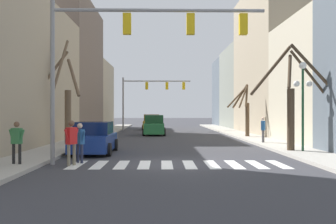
# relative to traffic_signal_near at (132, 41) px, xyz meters

# --- Properties ---
(ground_plane) EXTENTS (240.00, 240.00, 0.00)m
(ground_plane) POSITION_rel_traffic_signal_near_xyz_m (1.85, 0.19, -4.96)
(ground_plane) COLOR #38383D
(sidewalk_left) EXTENTS (2.24, 90.00, 0.15)m
(sidewalk_left) POSITION_rel_traffic_signal_near_xyz_m (-4.54, 0.19, -4.89)
(sidewalk_left) COLOR #ADA89E
(sidewalk_left) RESTS_ON ground_plane
(sidewalk_right) EXTENTS (2.24, 90.00, 0.15)m
(sidewalk_right) POSITION_rel_traffic_signal_near_xyz_m (8.24, 0.19, -4.89)
(sidewalk_right) COLOR #ADA89E
(sidewalk_right) RESTS_ON ground_plane
(building_row_left) EXTENTS (6.00, 46.54, 12.87)m
(building_row_left) POSITION_rel_traffic_signal_near_xyz_m (-8.66, 16.39, 0.70)
(building_row_left) COLOR tan
(building_row_left) RESTS_ON ground_plane
(building_row_right) EXTENTS (6.00, 53.50, 13.82)m
(building_row_right) POSITION_rel_traffic_signal_near_xyz_m (12.36, 19.94, 1.00)
(building_row_right) COLOR #515B66
(building_row_right) RESTS_ON ground_plane
(crosswalk_stripes) EXTENTS (8.55, 2.60, 0.01)m
(crosswalk_stripes) POSITION_rel_traffic_signal_near_xyz_m (1.85, -0.05, -4.96)
(crosswalk_stripes) COLOR white
(crosswalk_stripes) RESTS_ON ground_plane
(traffic_signal_near) EXTENTS (8.59, 0.28, 6.59)m
(traffic_signal_near) POSITION_rel_traffic_signal_near_xyz_m (0.00, 0.00, 0.00)
(traffic_signal_near) COLOR gray
(traffic_signal_near) RESTS_ON ground_plane
(traffic_signal_far) EXTENTS (7.73, 0.28, 6.02)m
(traffic_signal_far) POSITION_rel_traffic_signal_near_xyz_m (-0.26, 28.87, -0.45)
(traffic_signal_far) COLOR gray
(traffic_signal_far) RESTS_ON ground_plane
(street_lamp_right_corner) EXTENTS (0.95, 0.36, 4.48)m
(street_lamp_right_corner) POSITION_rel_traffic_signal_near_xyz_m (8.30, 3.89, -1.65)
(street_lamp_right_corner) COLOR #1E4C2D
(street_lamp_right_corner) RESTS_ON sidewalk_right
(car_parked_left_mid) EXTENTS (2.16, 4.81, 1.82)m
(car_parked_left_mid) POSITION_rel_traffic_signal_near_xyz_m (0.03, 30.55, -4.12)
(car_parked_left_mid) COLOR #A38423
(car_parked_left_mid) RESTS_ON ground_plane
(car_parked_left_near) EXTENTS (2.02, 4.75, 1.82)m
(car_parked_left_near) POSITION_rel_traffic_signal_near_xyz_m (0.53, 20.09, -4.12)
(car_parked_left_near) COLOR #236B38
(car_parked_left_near) RESTS_ON ground_plane
(car_parked_left_far) EXTENTS (2.09, 4.46, 1.61)m
(car_parked_left_far) POSITION_rel_traffic_signal_near_xyz_m (-2.26, 4.29, -4.21)
(car_parked_left_far) COLOR navy
(car_parked_left_far) RESTS_ON ground_plane
(pedestrian_on_left_sidewalk) EXTENTS (0.47, 0.71, 1.78)m
(pedestrian_on_left_sidewalk) POSITION_rel_traffic_signal_near_xyz_m (-2.36, -0.29, -3.91)
(pedestrian_on_left_sidewalk) COLOR #7A705B
(pedestrian_on_left_sidewalk) RESTS_ON ground_plane
(pedestrian_waiting_at_curb) EXTENTS (0.57, 0.55, 1.65)m
(pedestrian_waiting_at_curb) POSITION_rel_traffic_signal_near_xyz_m (-2.19, 0.51, -3.99)
(pedestrian_waiting_at_curb) COLOR #282D47
(pedestrian_waiting_at_curb) RESTS_ON ground_plane
(pedestrian_on_right_sidewalk) EXTENTS (0.68, 0.31, 1.60)m
(pedestrian_on_right_sidewalk) POSITION_rel_traffic_signal_near_xyz_m (-4.28, -0.86, -3.87)
(pedestrian_on_right_sidewalk) COLOR black
(pedestrian_on_right_sidewalk) RESTS_ON sidewalk_left
(pedestrian_near_right_corner) EXTENTS (0.37, 0.67, 1.64)m
(pedestrian_near_right_corner) POSITION_rel_traffic_signal_near_xyz_m (7.74, 9.45, -3.85)
(pedestrian_near_right_corner) COLOR #4C4C51
(pedestrian_near_right_corner) RESTS_ON sidewalk_right
(street_tree_left_mid) EXTENTS (2.80, 1.94, 6.42)m
(street_tree_left_mid) POSITION_rel_traffic_signal_near_xyz_m (-4.72, 8.51, -2.16)
(street_tree_left_mid) COLOR brown
(street_tree_left_mid) RESTS_ON sidewalk_left
(street_tree_left_near) EXTENTS (3.79, 2.30, 5.49)m
(street_tree_left_near) POSITION_rel_traffic_signal_near_xyz_m (7.85, 4.18, -2.26)
(street_tree_left_near) COLOR #473828
(street_tree_left_near) RESTS_ON sidewalk_right
(street_tree_right_mid) EXTENTS (1.83, 1.44, 4.22)m
(street_tree_right_mid) POSITION_rel_traffic_signal_near_xyz_m (7.93, 15.75, -2.72)
(street_tree_right_mid) COLOR brown
(street_tree_right_mid) RESTS_ON sidewalk_right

